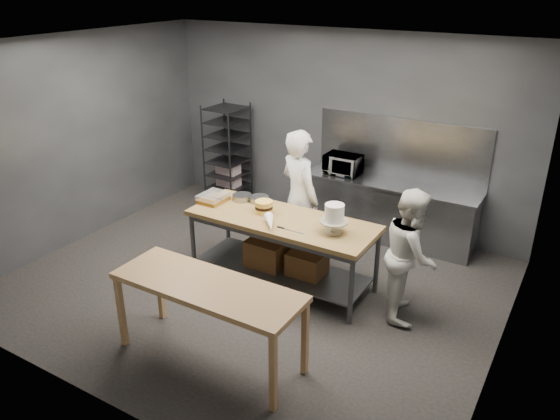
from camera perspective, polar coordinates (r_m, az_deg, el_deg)
name	(u,v)px	position (r m, az deg, el deg)	size (l,w,h in m)	color
ground	(253,284)	(7.19, -2.82, -7.73)	(6.00, 6.00, 0.00)	black
back_wall	(340,129)	(8.63, 6.29, 8.43)	(6.00, 0.04, 3.00)	#4C4F54
work_table	(283,243)	(6.95, 0.29, -3.49)	(2.40, 0.90, 0.92)	brown
near_counter	(208,292)	(5.54, -7.58, -8.46)	(2.00, 0.70, 0.90)	#9A6F3F
back_counter	(388,211)	(8.34, 11.26, -0.08)	(2.60, 0.60, 0.90)	slate
splashback_panel	(400,148)	(8.30, 12.48, 6.33)	(2.60, 0.02, 0.90)	slate
speed_rack	(228,156)	(9.41, -5.49, 5.65)	(0.62, 0.67, 1.75)	black
chef_behind	(299,198)	(7.37, 2.04, 1.31)	(0.69, 0.45, 1.89)	white
chef_right	(411,254)	(6.41, 13.49, -4.50)	(0.77, 0.60, 1.57)	silver
microwave	(343,164)	(8.39, 6.58, 4.77)	(0.54, 0.37, 0.30)	black
frosted_cake_stand	(334,216)	(6.36, 5.70, -0.58)	(0.34, 0.34, 0.36)	#ADA48A
layer_cake	(264,207)	(6.93, -1.70, 0.33)	(0.23, 0.23, 0.16)	#F4BB4D
cake_pans	(251,198)	(7.32, -3.09, 1.24)	(0.49, 0.32, 0.07)	gray
piping_bag	(270,223)	(6.53, -1.05, -1.35)	(0.12, 0.12, 0.38)	white
offset_spatula	(287,229)	(6.50, 0.73, -2.03)	(0.36, 0.02, 0.02)	slate
pastry_clamshells	(213,198)	(7.33, -6.98, 1.30)	(0.31, 0.38, 0.11)	#A87021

